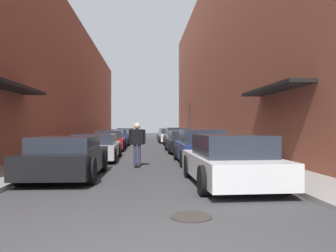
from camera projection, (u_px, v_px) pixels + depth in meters
The scene contains 20 objects.
ground at pixel (146, 149), 22.11m from camera, with size 101.25×101.25×0.00m, color #38383A.
curb_strip_left at pixel (93, 144), 26.40m from camera, with size 1.80×46.02×0.12m.
curb_strip_right at pixel (197, 144), 26.99m from camera, with size 1.80×46.02×0.12m.
building_row_left at pixel (56, 84), 26.19m from camera, with size 4.90×46.02×9.81m.
building_row_right at pixel (231, 60), 27.19m from camera, with size 4.90×46.02×14.03m.
parked_car_left_0 at pixel (67, 157), 9.66m from camera, with size 2.03×4.06×1.22m.
parked_car_left_1 at pixel (96, 147), 14.88m from camera, with size 2.07×4.71×1.17m.
parked_car_left_2 at pixel (110, 140), 20.93m from camera, with size 1.98×4.45×1.25m.
parked_car_left_3 at pixel (117, 137), 26.00m from camera, with size 2.07×3.94×1.27m.
parked_car_left_4 at pixel (121, 136), 31.03m from camera, with size 1.92×4.30×1.20m.
parked_car_left_5 at pixel (126, 134), 36.49m from camera, with size 2.07×4.27×1.29m.
parked_car_right_0 at pixel (230, 161), 8.46m from camera, with size 2.03×4.19×1.31m.
parked_car_right_1 at pixel (200, 147), 13.43m from camera, with size 1.94×4.24×1.39m.
parked_car_right_2 at pixel (183, 142), 19.24m from camera, with size 2.00×4.76×1.25m.
parked_car_right_3 at pixel (177, 137), 24.61m from camera, with size 1.93×4.03×1.41m.
parked_car_right_4 at pixel (169, 136), 29.91m from camera, with size 1.93×4.18×1.27m.
parked_car_right_5 at pixel (167, 134), 35.87m from camera, with size 2.04×4.72×1.28m.
skateboarder at pixel (137, 140), 12.33m from camera, with size 0.63×0.78×1.65m.
manhole_cover at pixel (191, 217), 5.49m from camera, with size 0.70×0.70×0.02m.
traffic_light at pixel (190, 118), 28.60m from camera, with size 0.16×0.22×3.44m.
Camera 1 is at (-0.03, -3.75, 1.53)m, focal length 35.00 mm.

